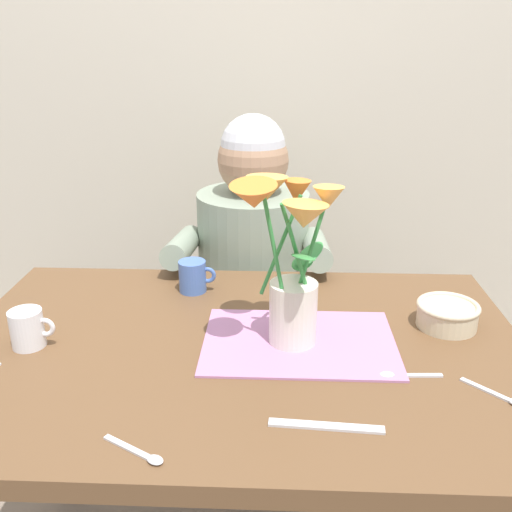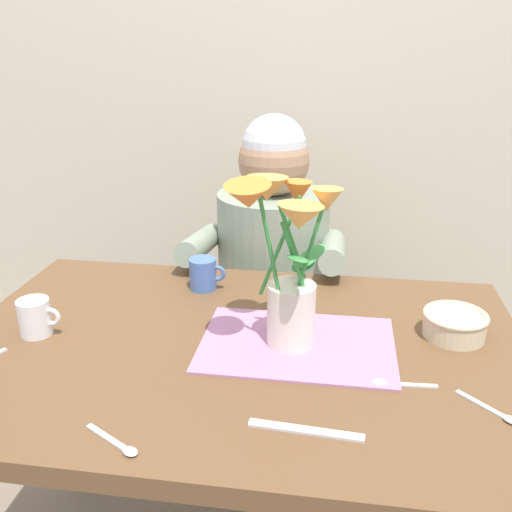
# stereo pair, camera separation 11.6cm
# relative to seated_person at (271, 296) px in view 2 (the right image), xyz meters

# --- Properties ---
(wood_panel_backdrop) EXTENTS (4.00, 0.10, 2.50)m
(wood_panel_backdrop) POSITION_rel_seated_person_xyz_m (0.00, 0.43, 0.69)
(wood_panel_backdrop) COLOR beige
(wood_panel_backdrop) RESTS_ON ground_plane
(dining_table) EXTENTS (1.20, 0.80, 0.74)m
(dining_table) POSITION_rel_seated_person_xyz_m (0.00, -0.62, 0.08)
(dining_table) COLOR brown
(dining_table) RESTS_ON ground_plane
(seated_person) EXTENTS (0.45, 0.47, 1.14)m
(seated_person) POSITION_rel_seated_person_xyz_m (0.00, 0.00, 0.00)
(seated_person) COLOR #4C4C56
(seated_person) RESTS_ON ground_plane
(striped_placemat) EXTENTS (0.40, 0.28, 0.00)m
(striped_placemat) POSITION_rel_seated_person_xyz_m (0.13, -0.60, 0.18)
(striped_placemat) COLOR #B275A3
(striped_placemat) RESTS_ON dining_table
(flower_vase) EXTENTS (0.23, 0.22, 0.36)m
(flower_vase) POSITION_rel_seated_person_xyz_m (0.11, -0.61, 0.37)
(flower_vase) COLOR silver
(flower_vase) RESTS_ON dining_table
(ceramic_bowl) EXTENTS (0.14, 0.14, 0.06)m
(ceramic_bowl) POSITION_rel_seated_person_xyz_m (0.46, -0.51, 0.21)
(ceramic_bowl) COLOR beige
(ceramic_bowl) RESTS_ON dining_table
(dinner_knife) EXTENTS (0.19, 0.03, 0.00)m
(dinner_knife) POSITION_rel_seated_person_xyz_m (0.17, -0.88, 0.18)
(dinner_knife) COLOR silver
(dinner_knife) RESTS_ON dining_table
(ceramic_mug) EXTENTS (0.09, 0.07, 0.08)m
(ceramic_mug) POSITION_rel_seated_person_xyz_m (-0.43, -0.64, 0.22)
(ceramic_mug) COLOR silver
(ceramic_mug) RESTS_ON dining_table
(tea_cup) EXTENTS (0.09, 0.07, 0.08)m
(tea_cup) POSITION_rel_seated_person_xyz_m (-0.13, -0.35, 0.22)
(tea_cup) COLOR #476BB7
(tea_cup) RESTS_ON dining_table
(spoon_1) EXTENTS (0.11, 0.07, 0.01)m
(spoon_1) POSITION_rel_seated_person_xyz_m (-0.12, -0.96, 0.18)
(spoon_1) COLOR silver
(spoon_1) RESTS_ON dining_table
(spoon_2) EXTENTS (0.09, 0.09, 0.01)m
(spoon_2) POSITION_rel_seated_person_xyz_m (0.48, -0.78, 0.18)
(spoon_2) COLOR silver
(spoon_2) RESTS_ON dining_table
(spoon_3) EXTENTS (0.12, 0.02, 0.01)m
(spoon_3) POSITION_rel_seated_person_xyz_m (0.32, -0.72, 0.18)
(spoon_3) COLOR silver
(spoon_3) RESTS_ON dining_table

